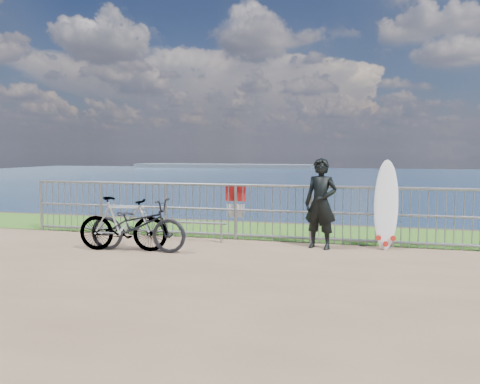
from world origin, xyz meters
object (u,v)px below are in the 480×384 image
(surfer, at_px, (321,204))
(surfboard, at_px, (386,208))
(bicycle_near, at_px, (138,225))
(bicycle_far, at_px, (123,224))

(surfer, height_order, surfboard, surfer)
(bicycle_near, bearing_deg, bicycle_far, 95.84)
(bicycle_far, bearing_deg, bicycle_near, -89.85)
(bicycle_far, bearing_deg, surfer, -79.77)
(surfboard, bearing_deg, bicycle_far, -163.41)
(surfer, distance_m, surfboard, 1.18)
(bicycle_near, height_order, bicycle_far, bicycle_far)
(surfer, height_order, bicycle_far, surfer)
(surfer, relative_size, surfboard, 1.01)
(surfboard, bearing_deg, bicycle_near, -162.88)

